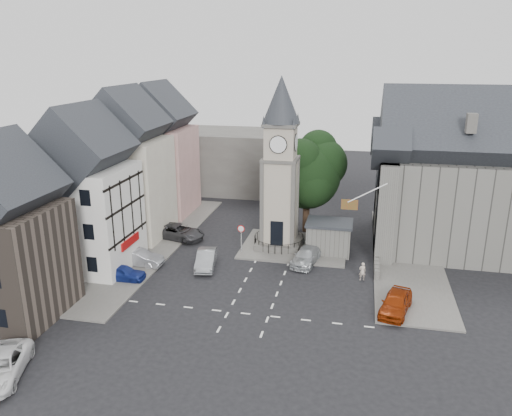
% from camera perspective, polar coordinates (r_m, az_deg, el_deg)
% --- Properties ---
extents(ground, '(120.00, 120.00, 0.00)m').
position_cam_1_polar(ground, '(41.80, 0.82, -8.39)').
color(ground, black).
rests_on(ground, ground).
extents(pavement_west, '(6.00, 30.00, 0.14)m').
position_cam_1_polar(pavement_west, '(50.62, -11.85, -3.96)').
color(pavement_west, '#595651').
rests_on(pavement_west, ground).
extents(pavement_east, '(6.00, 26.00, 0.14)m').
position_cam_1_polar(pavement_east, '(48.65, 16.80, -5.25)').
color(pavement_east, '#595651').
rests_on(pavement_east, ground).
extents(central_island, '(10.00, 8.00, 0.16)m').
position_cam_1_polar(central_island, '(48.77, 4.41, -4.45)').
color(central_island, '#595651').
rests_on(central_island, ground).
extents(road_markings, '(20.00, 8.00, 0.01)m').
position_cam_1_polar(road_markings, '(37.02, -0.89, -12.01)').
color(road_markings, silver).
rests_on(road_markings, ground).
extents(clock_tower, '(4.86, 4.86, 16.25)m').
position_cam_1_polar(clock_tower, '(46.60, 2.80, 4.90)').
color(clock_tower, '#4C4944').
rests_on(clock_tower, ground).
extents(stone_shelter, '(4.30, 3.30, 3.08)m').
position_cam_1_polar(stone_shelter, '(47.49, 8.32, -3.30)').
color(stone_shelter, '#5F5E58').
rests_on(stone_shelter, ground).
extents(town_tree, '(7.20, 7.20, 10.80)m').
position_cam_1_polar(town_tree, '(51.44, 5.91, 4.71)').
color(town_tree, black).
rests_on(town_tree, ground).
extents(warning_sign_post, '(0.70, 0.19, 2.85)m').
position_cam_1_polar(warning_sign_post, '(46.53, -1.72, -2.93)').
color(warning_sign_post, black).
rests_on(warning_sign_post, ground).
extents(terrace_pink, '(8.10, 7.60, 12.80)m').
position_cam_1_polar(terrace_pink, '(58.78, -11.04, 5.69)').
color(terrace_pink, tan).
rests_on(terrace_pink, ground).
extents(terrace_cream, '(8.10, 7.60, 12.80)m').
position_cam_1_polar(terrace_cream, '(51.70, -14.46, 3.87)').
color(terrace_cream, beige).
rests_on(terrace_cream, ground).
extents(terrace_tudor, '(8.10, 7.60, 12.00)m').
position_cam_1_polar(terrace_tudor, '(45.03, -18.87, 0.99)').
color(terrace_tudor, silver).
rests_on(terrace_tudor, ground).
extents(backdrop_west, '(20.00, 10.00, 8.00)m').
position_cam_1_polar(backdrop_west, '(69.20, -4.38, 5.51)').
color(backdrop_west, '#4C4944').
rests_on(backdrop_west, ground).
extents(east_building, '(14.40, 11.40, 12.60)m').
position_cam_1_polar(east_building, '(50.06, 21.27, 2.42)').
color(east_building, '#5F5E58').
rests_on(east_building, ground).
extents(east_boundary_wall, '(0.40, 16.00, 0.90)m').
position_cam_1_polar(east_boundary_wall, '(50.19, 13.50, -3.80)').
color(east_boundary_wall, '#5F5E58').
rests_on(east_boundary_wall, ground).
extents(flagpole, '(3.68, 0.10, 2.74)m').
position_cam_1_polar(flagpole, '(42.42, 12.61, 1.68)').
color(flagpole, white).
rests_on(flagpole, ground).
extents(car_west_blue, '(3.94, 1.74, 1.32)m').
position_cam_1_polar(car_west_blue, '(43.20, -15.03, -7.17)').
color(car_west_blue, navy).
rests_on(car_west_blue, ground).
extents(car_west_silver, '(4.52, 1.73, 1.47)m').
position_cam_1_polar(car_west_silver, '(45.71, -13.29, -5.54)').
color(car_west_silver, gray).
rests_on(car_west_silver, ground).
extents(car_west_grey, '(5.94, 3.83, 1.52)m').
position_cam_1_polar(car_west_grey, '(51.22, -8.87, -2.71)').
color(car_west_grey, '#343437').
rests_on(car_west_grey, ground).
extents(car_island_silver, '(2.37, 4.71, 1.48)m').
position_cam_1_polar(car_island_silver, '(44.37, -5.73, -5.84)').
color(car_island_silver, gray).
rests_on(car_island_silver, ground).
extents(car_island_east, '(2.76, 5.02, 1.38)m').
position_cam_1_polar(car_island_east, '(45.16, 5.75, -5.49)').
color(car_island_east, '#A9ADB1').
rests_on(car_island_east, ground).
extents(car_east_red, '(2.94, 4.90, 1.56)m').
position_cam_1_polar(car_east_red, '(38.24, 15.69, -10.37)').
color(car_east_red, maroon).
rests_on(car_east_red, ground).
extents(van_sw_white, '(4.07, 5.82, 1.47)m').
position_cam_1_polar(van_sw_white, '(33.78, -27.15, -15.83)').
color(van_sw_white, white).
rests_on(van_sw_white, ground).
extents(pedestrian, '(0.66, 0.53, 1.58)m').
position_cam_1_polar(pedestrian, '(42.63, 12.05, -7.09)').
color(pedestrian, beige).
rests_on(pedestrian, ground).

